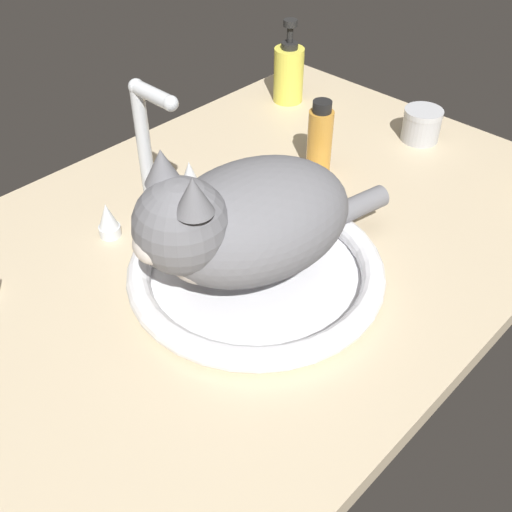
# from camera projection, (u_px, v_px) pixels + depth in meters

# --- Properties ---
(countertop) EXTENTS (1.15, 0.71, 0.03)m
(countertop) POSITION_uv_depth(u_px,v_px,m) (225.00, 259.00, 0.90)
(countertop) COLOR #CCB793
(countertop) RESTS_ON ground
(sink_basin) EXTENTS (0.34, 0.34, 0.03)m
(sink_basin) POSITION_uv_depth(u_px,v_px,m) (256.00, 271.00, 0.83)
(sink_basin) COLOR white
(sink_basin) RESTS_ON countertop
(faucet) EXTENTS (0.19, 0.10, 0.22)m
(faucet) POSITION_uv_depth(u_px,v_px,m) (149.00, 167.00, 0.90)
(faucet) COLOR silver
(faucet) RESTS_ON countertop
(cat) EXTENTS (0.39, 0.23, 0.19)m
(cat) POSITION_uv_depth(u_px,v_px,m) (240.00, 222.00, 0.76)
(cat) COLOR slate
(cat) RESTS_ON sink_basin
(metal_jar) EXTENTS (0.07, 0.07, 0.06)m
(metal_jar) POSITION_uv_depth(u_px,v_px,m) (422.00, 125.00, 1.11)
(metal_jar) COLOR #B2B5BA
(metal_jar) RESTS_ON countertop
(amber_bottle) EXTENTS (0.04, 0.04, 0.12)m
(amber_bottle) POSITION_uv_depth(u_px,v_px,m) (320.00, 139.00, 1.02)
(amber_bottle) COLOR gold
(amber_bottle) RESTS_ON countertop
(soap_pump_bottle) EXTENTS (0.06, 0.06, 0.16)m
(soap_pump_bottle) POSITION_uv_depth(u_px,v_px,m) (289.00, 73.00, 1.21)
(soap_pump_bottle) COLOR #E5DB4C
(soap_pump_bottle) RESTS_ON countertop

